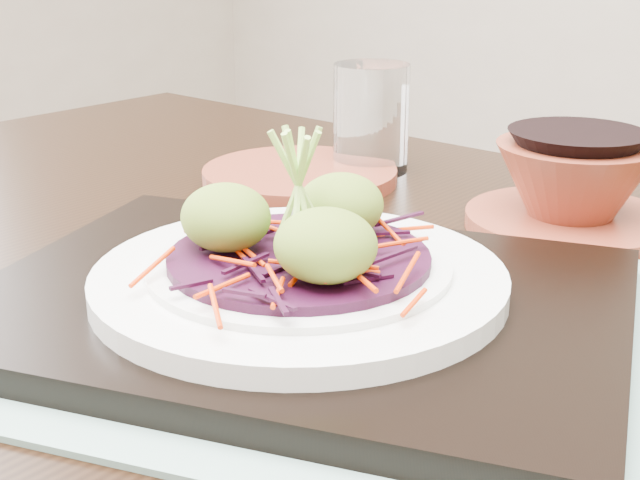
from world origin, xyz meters
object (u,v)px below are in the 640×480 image
Objects in this scene: white_plate at (299,278)px; dining_table at (294,430)px; terracotta_bowl_set at (572,192)px; serving_tray at (299,303)px; terracotta_side_plate at (300,175)px; water_glass at (371,118)px.

dining_table is at bearing 136.30° from white_plate.
dining_table is 7.74× the size of terracotta_bowl_set.
serving_tray is at bearing -42.30° from dining_table.
dining_table is at bearing -50.26° from terracotta_side_plate.
water_glass is at bearing 99.87° from serving_tray.
water_glass reaches higher than white_plate.
terracotta_side_plate is at bearing 131.14° from dining_table.
terracotta_bowl_set is (0.26, 0.03, 0.02)m from terracotta_side_plate.
serving_tray is 0.32m from terracotta_side_plate.
terracotta_side_plate is at bearing 111.00° from serving_tray.
terracotta_side_plate is 1.10× the size of terracotta_bowl_set.
terracotta_side_plate is (-0.21, 0.24, -0.01)m from serving_tray.
dining_table is 0.29m from terracotta_side_plate.
water_glass is (-0.18, 0.32, 0.04)m from serving_tray.
water_glass is at bearing 69.55° from terracotta_side_plate.
water_glass is (-0.15, 0.28, 0.16)m from dining_table.
serving_tray is 0.28m from terracotta_bowl_set.
terracotta_side_plate is 0.09m from water_glass.
white_plate is 0.32m from terracotta_side_plate.
terracotta_bowl_set is (0.09, 0.24, 0.14)m from dining_table.
terracotta_bowl_set is at bearing 7.20° from terracotta_side_plate.
terracotta_bowl_set is at bearing 71.83° from dining_table.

